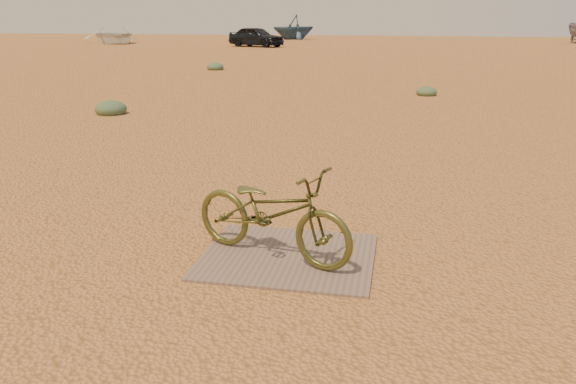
% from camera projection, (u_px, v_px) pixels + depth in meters
% --- Properties ---
extents(ground, '(120.00, 120.00, 0.00)m').
position_uv_depth(ground, '(335.00, 286.00, 4.33)').
color(ground, '#CC8142').
rests_on(ground, ground).
extents(plywood_board, '(1.47, 1.25, 0.02)m').
position_uv_depth(plywood_board, '(288.00, 256.00, 4.84)').
color(plywood_board, '#765F4E').
rests_on(plywood_board, ground).
extents(bicycle, '(1.61, 1.03, 0.80)m').
position_uv_depth(bicycle, '(272.00, 212.00, 4.70)').
color(bicycle, '#4C4D20').
rests_on(bicycle, plywood_board).
extents(car, '(4.24, 2.94, 1.34)m').
position_uv_depth(car, '(256.00, 37.00, 38.33)').
color(car, black).
rests_on(car, ground).
extents(boat_near_left, '(6.75, 7.13, 1.20)m').
position_uv_depth(boat_near_left, '(114.00, 35.00, 43.25)').
color(boat_near_left, silver).
rests_on(boat_near_left, ground).
extents(boat_far_left, '(5.43, 5.38, 2.16)m').
position_uv_depth(boat_far_left, '(294.00, 27.00, 50.58)').
color(boat_far_left, '#345477').
rests_on(boat_far_left, ground).
extents(kale_a, '(0.67, 0.67, 0.37)m').
position_uv_depth(kale_a, '(111.00, 114.00, 11.99)').
color(kale_a, '#486242').
rests_on(kale_a, ground).
extents(kale_b, '(0.54, 0.54, 0.30)m').
position_uv_depth(kale_b, '(426.00, 95.00, 14.80)').
color(kale_b, '#486242').
rests_on(kale_b, ground).
extents(kale_c, '(0.66, 0.66, 0.36)m').
position_uv_depth(kale_c, '(215.00, 70.00, 21.87)').
color(kale_c, '#486242').
rests_on(kale_c, ground).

